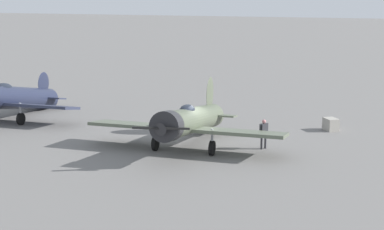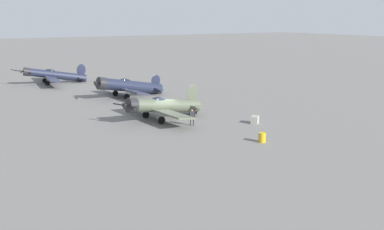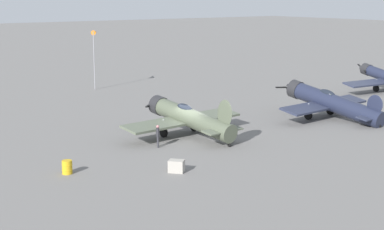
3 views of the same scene
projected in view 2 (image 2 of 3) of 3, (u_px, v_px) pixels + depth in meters
name	position (u px, v px, depth m)	size (l,w,h in m)	color
ground_plane	(166.00, 119.00, 46.61)	(400.00, 400.00, 0.00)	slate
airplane_foreground	(162.00, 106.00, 45.98)	(10.17, 11.14, 3.58)	#4C5442
airplane_mid_apron	(128.00, 86.00, 59.12)	(10.41, 10.71, 3.32)	#1E2338
airplane_far_line	(53.00, 75.00, 71.12)	(11.87, 13.58, 3.24)	#1E2338
ground_crew_mechanic	(192.00, 116.00, 43.62)	(0.58, 0.42, 1.67)	#2D2D33
equipment_crate	(255.00, 120.00, 44.59)	(1.19, 1.16, 0.79)	#9E998E
fuel_drum	(262.00, 137.00, 37.91)	(0.68, 0.68, 0.87)	gold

